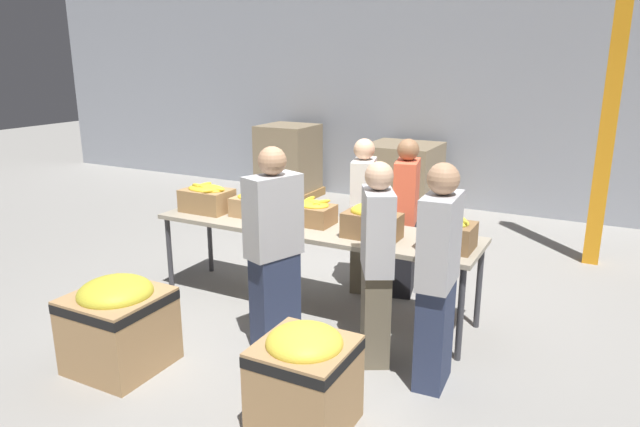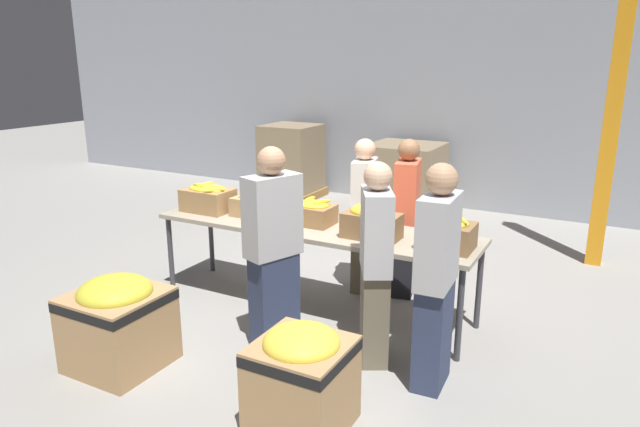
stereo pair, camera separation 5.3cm
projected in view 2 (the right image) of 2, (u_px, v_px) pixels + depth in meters
The scene contains 18 objects.
ground_plane at pixel (314, 308), 5.31m from camera, with size 30.00×30.00×0.00m, color gray.
wall_back at pixel (453, 74), 8.40m from camera, with size 16.00×0.08×4.00m.
sorting_table at pixel (313, 231), 5.11m from camera, with size 2.98×0.75×0.80m.
banana_box_0 at pixel (208, 198), 5.54m from camera, with size 0.47×0.34×0.28m.
banana_box_1 at pixel (258, 205), 5.35m from camera, with size 0.49×0.28×0.24m.
banana_box_2 at pixel (312, 212), 5.11m from camera, with size 0.38×0.31×0.23m.
banana_box_3 at pixel (372, 221), 4.71m from camera, with size 0.47×0.31×0.29m.
banana_box_4 at pixel (448, 233), 4.45m from camera, with size 0.41×0.32×0.27m.
volunteer_0 at pixel (406, 219), 5.45m from camera, with size 0.29×0.44×1.53m.
volunteer_1 at pixel (375, 265), 4.21m from camera, with size 0.38×0.46×1.55m.
volunteer_2 at pixel (364, 216), 5.57m from camera, with size 0.30×0.44×1.51m.
volunteer_3 at pixel (273, 251), 4.43m from camera, with size 0.36×0.48×1.62m.
volunteer_4 at pixel (436, 279), 3.88m from camera, with size 0.24×0.44×1.60m.
donation_bin_0 at pixel (118, 320), 4.24m from camera, with size 0.64×0.64×0.71m.
donation_bin_1 at pixel (302, 375), 3.52m from camera, with size 0.56×0.56×0.68m.
support_pillar at pixel (617, 82), 5.92m from camera, with size 0.17×0.17×4.00m.
pallet_stack_0 at pixel (405, 180), 8.39m from camera, with size 1.09×1.09×1.03m.
pallet_stack_1 at pixel (292, 162), 9.33m from camera, with size 0.91×0.91×1.19m.
Camera 2 is at (2.36, -4.27, 2.27)m, focal length 32.00 mm.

